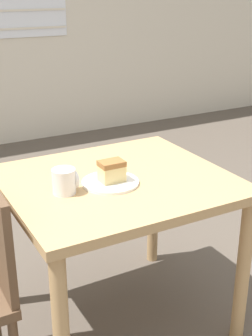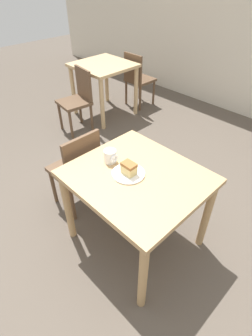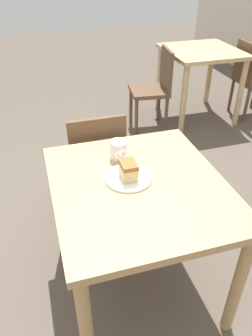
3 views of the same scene
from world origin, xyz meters
name	(u,v)px [view 2 (image 2 of 3)]	position (x,y,z in m)	size (l,w,h in m)	color
ground_plane	(120,240)	(0.00, 0.00, 0.00)	(14.00, 14.00, 0.00)	brown
dining_table_near	(137,186)	(0.08, 0.11, 0.63)	(0.94, 0.84, 0.74)	tan
dining_table_far	(104,73)	(-1.93, 1.49, 0.63)	(0.78, 0.77, 0.77)	tan
chair_near_window	(77,169)	(-0.58, 0.02, 0.46)	(0.38, 0.38, 0.85)	brown
chair_far_corner	(78,98)	(-1.81, 0.92, 0.46)	(0.43, 0.43, 0.85)	brown
chair_far_opposite	(138,78)	(-1.78, 2.06, 0.46)	(0.39, 0.39, 0.85)	brown
plate	(128,173)	(0.03, 0.07, 0.74)	(0.24, 0.24, 0.01)	white
cake_slice	(129,168)	(0.04, 0.07, 0.79)	(0.10, 0.07, 0.09)	#E0C67F
coffee_mug	(110,156)	(-0.17, 0.07, 0.79)	(0.10, 0.09, 0.10)	white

